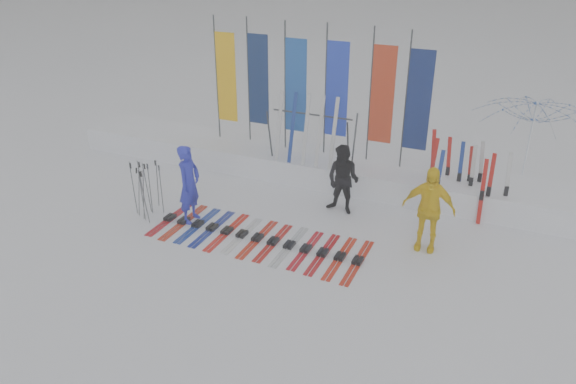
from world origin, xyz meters
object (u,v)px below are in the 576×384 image
at_px(ski_row, 257,238).
at_px(ski_rack, 312,130).
at_px(person_blue, 189,184).
at_px(person_yellow, 428,209).
at_px(person_black, 343,180).
at_px(tent_canopy, 529,150).

bearing_deg(ski_row, ski_rack, 90.43).
distance_m(person_blue, person_yellow, 4.95).
height_order(person_black, tent_canopy, tent_canopy).
height_order(tent_canopy, ski_rack, tent_canopy).
xyz_separation_m(person_blue, tent_canopy, (6.48, 3.99, 0.37)).
bearing_deg(person_blue, person_yellow, -80.76).
xyz_separation_m(person_blue, ski_row, (1.68, -0.17, -0.83)).
height_order(person_blue, person_yellow, person_yellow).
xyz_separation_m(person_blue, person_black, (2.86, 1.70, -0.08)).
height_order(person_yellow, ski_rack, ski_rack).
distance_m(tent_canopy, ski_row, 6.47).
distance_m(person_yellow, tent_canopy, 3.51).
height_order(person_black, ski_row, person_black).
relative_size(tent_canopy, ski_row, 0.62).
height_order(person_blue, person_black, person_blue).
bearing_deg(ski_row, tent_canopy, 40.90).
xyz_separation_m(person_blue, ski_rack, (1.66, 2.84, 0.52)).
xyz_separation_m(ski_row, ski_rack, (-0.02, 3.01, 1.35)).
distance_m(tent_canopy, ski_rack, 4.96).
distance_m(person_yellow, ski_row, 3.46).
bearing_deg(ski_row, person_black, 57.79).
xyz_separation_m(person_black, person_yellow, (2.01, -0.81, 0.09)).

